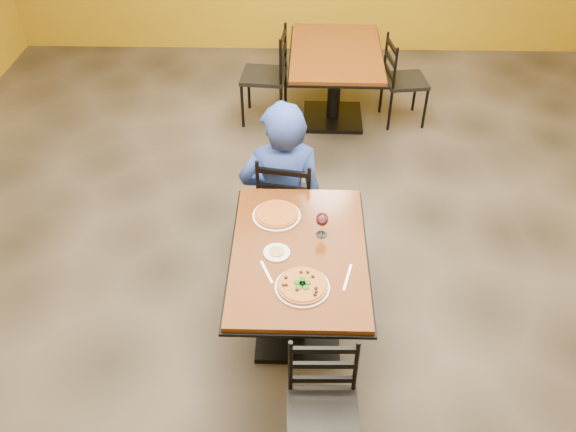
{
  "coord_description": "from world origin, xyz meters",
  "views": [
    {
      "loc": [
        -0.0,
        -3.05,
        3.17
      ],
      "look_at": [
        -0.07,
        -0.3,
        0.85
      ],
      "focal_mm": 36.73,
      "sensor_mm": 36.0,
      "label": 1
    }
  ],
  "objects_px": {
    "table_main": "(299,273)",
    "table_second": "(335,69)",
    "diner": "(282,180)",
    "chair_second_right": "(406,81)",
    "chair_second_left": "(264,76)",
    "wine_glass": "(322,224)",
    "chair_main_far": "(288,199)",
    "plate_main": "(302,287)",
    "side_plate": "(277,253)",
    "pizza_far": "(277,214)",
    "plate_far": "(277,216)",
    "pizza_main": "(302,285)",
    "chair_main_near": "(323,419)"
  },
  "relations": [
    {
      "from": "chair_second_left",
      "to": "pizza_far",
      "type": "relative_size",
      "value": 3.39
    },
    {
      "from": "table_main",
      "to": "pizza_far",
      "type": "distance_m",
      "value": 0.41
    },
    {
      "from": "table_main",
      "to": "side_plate",
      "type": "relative_size",
      "value": 7.69
    },
    {
      "from": "wine_glass",
      "to": "table_second",
      "type": "bearing_deg",
      "value": 85.87
    },
    {
      "from": "plate_main",
      "to": "side_plate",
      "type": "bearing_deg",
      "value": 119.15
    },
    {
      "from": "chair_second_left",
      "to": "wine_glass",
      "type": "distance_m",
      "value": 2.72
    },
    {
      "from": "diner",
      "to": "table_second",
      "type": "bearing_deg",
      "value": -109.96
    },
    {
      "from": "wine_glass",
      "to": "pizza_far",
      "type": "bearing_deg",
      "value": 149.08
    },
    {
      "from": "chair_main_far",
      "to": "table_main",
      "type": "bearing_deg",
      "value": 105.24
    },
    {
      "from": "chair_main_near",
      "to": "plate_main",
      "type": "bearing_deg",
      "value": 99.67
    },
    {
      "from": "diner",
      "to": "wine_glass",
      "type": "height_order",
      "value": "diner"
    },
    {
      "from": "table_main",
      "to": "chair_second_right",
      "type": "height_order",
      "value": "chair_second_right"
    },
    {
      "from": "table_main",
      "to": "wine_glass",
      "type": "bearing_deg",
      "value": 46.75
    },
    {
      "from": "table_second",
      "to": "pizza_far",
      "type": "distance_m",
      "value": 2.53
    },
    {
      "from": "table_main",
      "to": "pizza_far",
      "type": "xyz_separation_m",
      "value": [
        -0.15,
        0.31,
        0.21
      ]
    },
    {
      "from": "chair_second_right",
      "to": "diner",
      "type": "bearing_deg",
      "value": 141.01
    },
    {
      "from": "plate_far",
      "to": "wine_glass",
      "type": "bearing_deg",
      "value": -30.92
    },
    {
      "from": "chair_second_right",
      "to": "side_plate",
      "type": "relative_size",
      "value": 5.47
    },
    {
      "from": "table_second",
      "to": "chair_second_left",
      "type": "distance_m",
      "value": 0.71
    },
    {
      "from": "plate_main",
      "to": "pizza_far",
      "type": "xyz_separation_m",
      "value": [
        -0.17,
        0.62,
        0.02
      ]
    },
    {
      "from": "chair_second_right",
      "to": "plate_main",
      "type": "height_order",
      "value": "chair_second_right"
    },
    {
      "from": "chair_main_far",
      "to": "plate_main",
      "type": "bearing_deg",
      "value": 104.82
    },
    {
      "from": "table_second",
      "to": "chair_main_far",
      "type": "relative_size",
      "value": 1.51
    },
    {
      "from": "table_second",
      "to": "diner",
      "type": "distance_m",
      "value": 2.0
    },
    {
      "from": "chair_second_left",
      "to": "diner",
      "type": "relative_size",
      "value": 0.75
    },
    {
      "from": "chair_second_right",
      "to": "side_plate",
      "type": "xyz_separation_m",
      "value": [
        -1.16,
        -2.82,
        0.32
      ]
    },
    {
      "from": "pizza_main",
      "to": "table_main",
      "type": "bearing_deg",
      "value": 94.1
    },
    {
      "from": "chair_main_near",
      "to": "plate_main",
      "type": "distance_m",
      "value": 0.7
    },
    {
      "from": "table_main",
      "to": "table_second",
      "type": "height_order",
      "value": "same"
    },
    {
      "from": "pizza_main",
      "to": "wine_glass",
      "type": "bearing_deg",
      "value": 75.69
    },
    {
      "from": "chair_second_right",
      "to": "plate_main",
      "type": "xyz_separation_m",
      "value": [
        -1.01,
        -3.1,
        0.32
      ]
    },
    {
      "from": "chair_main_near",
      "to": "pizza_far",
      "type": "relative_size",
      "value": 2.95
    },
    {
      "from": "diner",
      "to": "wine_glass",
      "type": "distance_m",
      "value": 0.78
    },
    {
      "from": "plate_main",
      "to": "diner",
      "type": "bearing_deg",
      "value": 97.45
    },
    {
      "from": "plate_far",
      "to": "diner",
      "type": "bearing_deg",
      "value": 88.2
    },
    {
      "from": "pizza_far",
      "to": "pizza_main",
      "type": "bearing_deg",
      "value": -74.75
    },
    {
      "from": "chair_main_far",
      "to": "plate_main",
      "type": "xyz_separation_m",
      "value": [
        0.11,
        -1.18,
        0.31
      ]
    },
    {
      "from": "chair_second_left",
      "to": "side_plate",
      "type": "height_order",
      "value": "chair_second_left"
    },
    {
      "from": "table_second",
      "to": "plate_far",
      "type": "height_order",
      "value": "plate_far"
    },
    {
      "from": "table_main",
      "to": "table_second",
      "type": "relative_size",
      "value": 0.92
    },
    {
      "from": "chair_main_near",
      "to": "pizza_main",
      "type": "bearing_deg",
      "value": 99.67
    },
    {
      "from": "pizza_main",
      "to": "plate_far",
      "type": "height_order",
      "value": "pizza_main"
    },
    {
      "from": "side_plate",
      "to": "chair_second_right",
      "type": "bearing_deg",
      "value": 67.59
    },
    {
      "from": "wine_glass",
      "to": "chair_second_left",
      "type": "bearing_deg",
      "value": 100.94
    },
    {
      "from": "chair_second_left",
      "to": "pizza_main",
      "type": "distance_m",
      "value": 3.14
    },
    {
      "from": "table_second",
      "to": "plate_main",
      "type": "relative_size",
      "value": 4.33
    },
    {
      "from": "chair_main_near",
      "to": "chair_main_far",
      "type": "xyz_separation_m",
      "value": [
        -0.23,
        1.78,
        0.03
      ]
    },
    {
      "from": "table_second",
      "to": "chair_main_near",
      "type": "distance_m",
      "value": 3.7
    },
    {
      "from": "table_second",
      "to": "diner",
      "type": "xyz_separation_m",
      "value": [
        -0.46,
        -1.94,
        0.08
      ]
    },
    {
      "from": "chair_main_near",
      "to": "plate_main",
      "type": "height_order",
      "value": "chair_main_near"
    }
  ]
}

